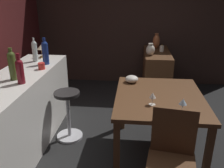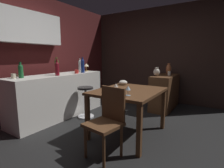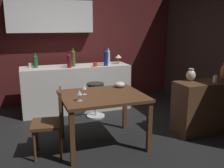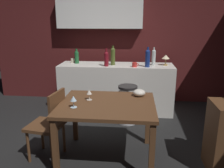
{
  "view_description": "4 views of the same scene",
  "coord_description": "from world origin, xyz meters",
  "px_view_note": "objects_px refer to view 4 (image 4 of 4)",
  "views": [
    {
      "loc": [
        -2.3,
        0.06,
        1.79
      ],
      "look_at": [
        0.12,
        0.3,
        0.85
      ],
      "focal_mm": 38.1,
      "sensor_mm": 36.0,
      "label": 1
    },
    {
      "loc": [
        -2.3,
        -1.44,
        1.27
      ],
      "look_at": [
        0.3,
        0.22,
        0.77
      ],
      "focal_mm": 27.45,
      "sensor_mm": 36.0,
      "label": 2
    },
    {
      "loc": [
        -0.91,
        -3.42,
        1.68
      ],
      "look_at": [
        0.36,
        0.09,
        0.8
      ],
      "focal_mm": 40.32,
      "sensor_mm": 36.0,
      "label": 3
    },
    {
      "loc": [
        0.42,
        -2.81,
        1.7
      ],
      "look_at": [
        0.11,
        0.28,
        0.84
      ],
      "focal_mm": 37.28,
      "sensor_mm": 36.0,
      "label": 4
    }
  ],
  "objects_px": {
    "wine_glass_right": "(73,99)",
    "wine_bottle_cobalt": "(148,57)",
    "wine_bottle_green": "(77,56)",
    "cup_red": "(135,65)",
    "dining_table": "(107,110)",
    "fruit_bowl": "(139,93)",
    "bar_stool": "(128,103)",
    "counter_lamp": "(166,58)",
    "wine_bottle_olive": "(113,56)",
    "wine_bottle_ruby": "(106,58)",
    "chair_near_window": "(50,123)",
    "wine_bottle_clear": "(154,57)",
    "wine_glass_left": "(89,92)",
    "cup_cream": "(73,61)"
  },
  "relations": [
    {
      "from": "wine_bottle_green",
      "to": "wine_glass_left",
      "type": "bearing_deg",
      "value": -71.0
    },
    {
      "from": "wine_bottle_olive",
      "to": "cup_red",
      "type": "height_order",
      "value": "wine_bottle_olive"
    },
    {
      "from": "chair_near_window",
      "to": "wine_bottle_ruby",
      "type": "distance_m",
      "value": 1.69
    },
    {
      "from": "chair_near_window",
      "to": "wine_glass_right",
      "type": "bearing_deg",
      "value": -18.85
    },
    {
      "from": "fruit_bowl",
      "to": "wine_glass_right",
      "type": "bearing_deg",
      "value": -146.7
    },
    {
      "from": "wine_bottle_ruby",
      "to": "chair_near_window",
      "type": "bearing_deg",
      "value": -108.76
    },
    {
      "from": "fruit_bowl",
      "to": "cup_cream",
      "type": "height_order",
      "value": "cup_cream"
    },
    {
      "from": "wine_glass_right",
      "to": "wine_bottle_ruby",
      "type": "xyz_separation_m",
      "value": [
        0.17,
        1.63,
        0.21
      ]
    },
    {
      "from": "bar_stool",
      "to": "wine_bottle_green",
      "type": "relative_size",
      "value": 2.34
    },
    {
      "from": "cup_cream",
      "to": "dining_table",
      "type": "bearing_deg",
      "value": -63.43
    },
    {
      "from": "dining_table",
      "to": "bar_stool",
      "type": "relative_size",
      "value": 1.76
    },
    {
      "from": "wine_bottle_clear",
      "to": "dining_table",
      "type": "bearing_deg",
      "value": -111.68
    },
    {
      "from": "dining_table",
      "to": "fruit_bowl",
      "type": "xyz_separation_m",
      "value": [
        0.38,
        0.31,
        0.13
      ]
    },
    {
      "from": "wine_glass_right",
      "to": "counter_lamp",
      "type": "xyz_separation_m",
      "value": [
        1.23,
        1.81,
        0.2
      ]
    },
    {
      "from": "fruit_bowl",
      "to": "wine_bottle_cobalt",
      "type": "bearing_deg",
      "value": 82.38
    },
    {
      "from": "wine_bottle_cobalt",
      "to": "counter_lamp",
      "type": "height_order",
      "value": "wine_bottle_cobalt"
    },
    {
      "from": "wine_bottle_ruby",
      "to": "wine_glass_right",
      "type": "bearing_deg",
      "value": -96.08
    },
    {
      "from": "wine_bottle_olive",
      "to": "fruit_bowl",
      "type": "bearing_deg",
      "value": -69.85
    },
    {
      "from": "wine_glass_left",
      "to": "wine_bottle_green",
      "type": "bearing_deg",
      "value": 109.0
    },
    {
      "from": "wine_glass_left",
      "to": "wine_bottle_cobalt",
      "type": "distance_m",
      "value": 1.58
    },
    {
      "from": "wine_bottle_green",
      "to": "cup_red",
      "type": "xyz_separation_m",
      "value": [
        1.09,
        -0.25,
        -0.09
      ]
    },
    {
      "from": "wine_bottle_cobalt",
      "to": "cup_cream",
      "type": "distance_m",
      "value": 1.44
    },
    {
      "from": "wine_glass_right",
      "to": "wine_bottle_green",
      "type": "height_order",
      "value": "wine_bottle_green"
    },
    {
      "from": "wine_glass_left",
      "to": "cup_cream",
      "type": "bearing_deg",
      "value": 111.13
    },
    {
      "from": "bar_stool",
      "to": "counter_lamp",
      "type": "bearing_deg",
      "value": 38.9
    },
    {
      "from": "dining_table",
      "to": "wine_bottle_olive",
      "type": "height_order",
      "value": "wine_bottle_olive"
    },
    {
      "from": "fruit_bowl",
      "to": "wine_bottle_cobalt",
      "type": "distance_m",
      "value": 1.18
    },
    {
      "from": "wine_glass_left",
      "to": "cup_red",
      "type": "bearing_deg",
      "value": 67.75
    },
    {
      "from": "bar_stool",
      "to": "wine_bottle_clear",
      "type": "bearing_deg",
      "value": 50.85
    },
    {
      "from": "fruit_bowl",
      "to": "wine_bottle_green",
      "type": "xyz_separation_m",
      "value": [
        -1.16,
        1.36,
        0.25
      ]
    },
    {
      "from": "fruit_bowl",
      "to": "wine_bottle_ruby",
      "type": "bearing_deg",
      "value": 116.55
    },
    {
      "from": "wine_bottle_ruby",
      "to": "cup_red",
      "type": "relative_size",
      "value": 2.75
    },
    {
      "from": "bar_stool",
      "to": "cup_cream",
      "type": "relative_size",
      "value": 5.52
    },
    {
      "from": "wine_glass_right",
      "to": "wine_bottle_clear",
      "type": "relative_size",
      "value": 0.42
    },
    {
      "from": "cup_cream",
      "to": "wine_glass_left",
      "type": "bearing_deg",
      "value": -68.87
    },
    {
      "from": "dining_table",
      "to": "wine_glass_left",
      "type": "relative_size",
      "value": 8.57
    },
    {
      "from": "wine_glass_right",
      "to": "cup_red",
      "type": "relative_size",
      "value": 1.17
    },
    {
      "from": "wine_bottle_clear",
      "to": "cup_cream",
      "type": "distance_m",
      "value": 1.53
    },
    {
      "from": "chair_near_window",
      "to": "counter_lamp",
      "type": "xyz_separation_m",
      "value": [
        1.57,
        1.69,
        0.56
      ]
    },
    {
      "from": "chair_near_window",
      "to": "counter_lamp",
      "type": "height_order",
      "value": "counter_lamp"
    },
    {
      "from": "wine_glass_right",
      "to": "wine_bottle_cobalt",
      "type": "relative_size",
      "value": 0.39
    },
    {
      "from": "wine_bottle_cobalt",
      "to": "wine_bottle_green",
      "type": "xyz_separation_m",
      "value": [
        -1.31,
        0.22,
        -0.04
      ]
    },
    {
      "from": "wine_bottle_green",
      "to": "wine_bottle_cobalt",
      "type": "bearing_deg",
      "value": -9.65
    },
    {
      "from": "wine_bottle_cobalt",
      "to": "wine_bottle_clear",
      "type": "relative_size",
      "value": 1.08
    },
    {
      "from": "cup_cream",
      "to": "cup_red",
      "type": "height_order",
      "value": "same"
    },
    {
      "from": "wine_glass_right",
      "to": "wine_bottle_clear",
      "type": "distance_m",
      "value": 2.1
    },
    {
      "from": "dining_table",
      "to": "counter_lamp",
      "type": "height_order",
      "value": "counter_lamp"
    },
    {
      "from": "chair_near_window",
      "to": "fruit_bowl",
      "type": "bearing_deg",
      "value": 18.95
    },
    {
      "from": "wine_glass_right",
      "to": "fruit_bowl",
      "type": "relative_size",
      "value": 0.85
    },
    {
      "from": "wine_glass_right",
      "to": "fruit_bowl",
      "type": "distance_m",
      "value": 0.89
    }
  ]
}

